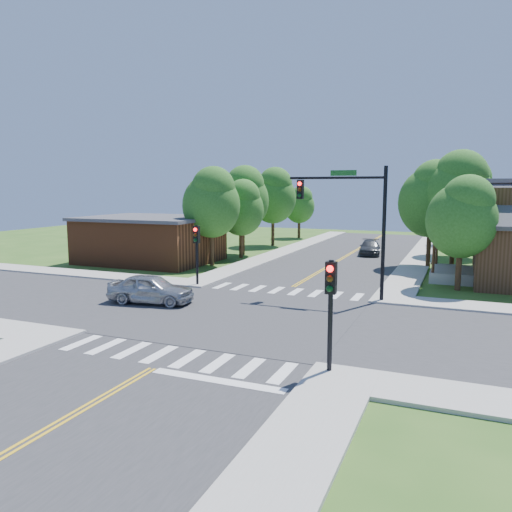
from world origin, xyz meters
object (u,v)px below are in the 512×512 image
at_px(car_silver, 151,289).
at_px(car_dgrey, 370,248).
at_px(signal_pole_nw, 197,244).
at_px(signal_mast_ne, 352,211).
at_px(signal_pole_se, 331,295).

height_order(car_silver, car_dgrey, car_silver).
bearing_deg(signal_pole_nw, signal_mast_ne, 0.07).
xyz_separation_m(signal_pole_nw, car_dgrey, (7.36, 18.65, -2.02)).
relative_size(signal_pole_nw, car_silver, 0.80).
distance_m(signal_pole_se, signal_pole_nw, 15.84).
bearing_deg(car_dgrey, signal_pole_se, -91.17).
relative_size(signal_mast_ne, car_dgrey, 1.55).
height_order(signal_pole_nw, car_dgrey, signal_pole_nw).
height_order(signal_pole_se, car_dgrey, signal_pole_se).
distance_m(signal_pole_se, car_dgrey, 30.17).
height_order(signal_pole_nw, car_silver, signal_pole_nw).
xyz_separation_m(signal_mast_ne, car_dgrey, (-2.15, 18.64, -4.21)).
bearing_deg(signal_pole_nw, signal_pole_se, -45.00).
height_order(signal_pole_se, car_silver, signal_pole_se).
height_order(signal_pole_se, signal_pole_nw, same).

